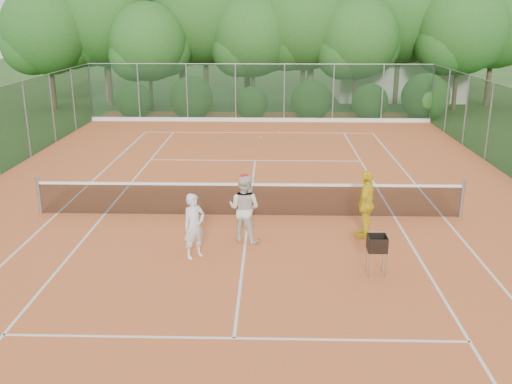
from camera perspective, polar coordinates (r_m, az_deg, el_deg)
ground at (r=16.15m, az=-0.75°, el=-2.45°), size 120.00×120.00×0.00m
clay_court at (r=16.15m, az=-0.75°, el=-2.42°), size 18.00×36.00×0.02m
club_building at (r=40.26m, az=13.84°, el=11.18°), size 8.00×5.00×3.00m
tennis_net at (r=15.98m, az=-0.76°, el=-0.66°), size 11.97×0.10×1.10m
player_white at (r=13.27m, az=-6.19°, el=-3.39°), size 0.67×0.65×1.55m
player_center_grp at (r=14.10m, az=-1.17°, el=-1.63°), size 1.02×0.92×1.75m
player_yellow at (r=14.65m, az=10.96°, el=-1.17°), size 0.78×1.11×1.75m
ball_hopper at (r=12.59m, az=12.02°, el=-5.13°), size 0.39×0.39×0.90m
stray_ball_a at (r=27.70m, az=2.31°, el=6.04°), size 0.07×0.07×0.07m
stray_ball_b at (r=26.49m, az=0.46°, el=5.54°), size 0.07×0.07×0.07m
stray_ball_c at (r=27.61m, az=4.17°, el=5.97°), size 0.07×0.07×0.07m
court_markings at (r=16.14m, az=-0.75°, el=-2.38°), size 11.03×23.83×0.01m
fence_back at (r=30.45m, az=0.39°, el=9.88°), size 18.07×0.07×3.00m
tropical_treeline at (r=35.42m, az=3.00°, el=16.73°), size 32.10×8.49×15.03m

